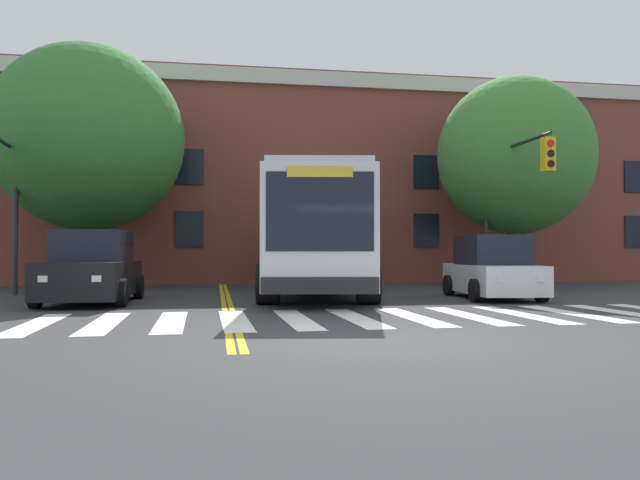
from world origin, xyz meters
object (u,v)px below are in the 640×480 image
Objects in this scene: traffic_light_far_corner at (1,181)px; traffic_light_near_corner at (511,184)px; street_tree_curbside_small at (88,138)px; car_white_far_lane at (492,270)px; city_bus at (317,233)px; car_black_near_lane at (92,270)px; street_tree_curbside_large at (516,156)px.

traffic_light_near_corner is at bearing 3.31° from traffic_light_far_corner.
traffic_light_near_corner is at bearing -10.81° from street_tree_curbside_small.
traffic_light_far_corner reaches higher than car_white_far_lane.
city_bus is 2.53× the size of car_black_near_lane.
traffic_light_near_corner is 15.40m from traffic_light_far_corner.
street_tree_curbside_large is at bearing 11.33° from traffic_light_far_corner.
street_tree_curbside_large is 1.01× the size of street_tree_curbside_small.
car_black_near_lane is (-6.03, -1.91, -1.02)m from city_bus.
traffic_light_far_corner is (-8.77, -0.10, 1.38)m from city_bus.
car_white_far_lane is at bearing -24.94° from city_bus.
street_tree_curbside_small reaches higher than car_white_far_lane.
car_black_near_lane is 10.60m from car_white_far_lane.
car_black_near_lane is 1.04× the size of car_white_far_lane.
street_tree_curbside_small reaches higher than traffic_light_far_corner.
car_white_far_lane is (10.60, -0.22, -0.03)m from car_black_near_lane.
car_white_far_lane is 4.48m from traffic_light_near_corner.
street_tree_curbside_small reaches higher than city_bus.
car_black_near_lane is 6.92m from street_tree_curbside_small.
city_bus is at bearing 0.63° from traffic_light_far_corner.
traffic_light_near_corner is at bearing 12.06° from car_black_near_lane.
street_tree_curbside_large is (16.82, 3.37, 1.62)m from traffic_light_far_corner.
city_bus is 9.19m from street_tree_curbside_large.
street_tree_curbside_small is at bearing 65.68° from traffic_light_far_corner.
traffic_light_far_corner is 0.59× the size of street_tree_curbside_small.
traffic_light_far_corner is (-13.34, 2.03, 2.43)m from car_white_far_lane.
car_white_far_lane is 0.51× the size of street_tree_curbside_small.
street_tree_curbside_large is (14.08, 5.18, 4.02)m from car_black_near_lane.
city_bus is 8.88m from traffic_light_far_corner.
traffic_light_far_corner reaches higher than city_bus.
street_tree_curbside_large reaches higher than car_black_near_lane.
car_white_far_lane is at bearing -122.81° from street_tree_curbside_large.
street_tree_curbside_small is at bearing 102.17° from car_black_near_lane.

